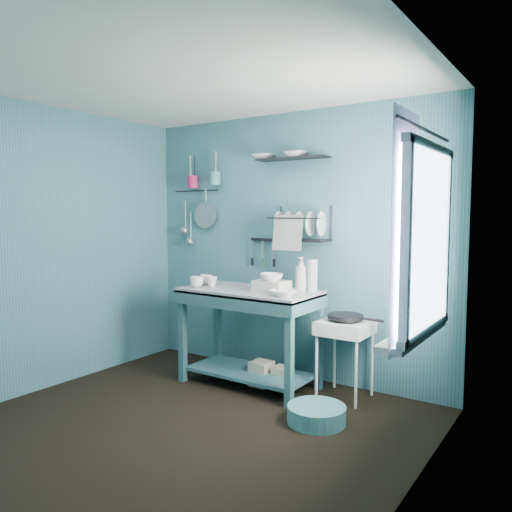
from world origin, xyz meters
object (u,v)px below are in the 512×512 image
Objects in this scene: storage_tin_small at (282,378)px; floor_basin at (317,414)px; wash_tub at (272,286)px; dish_rack at (299,224)px; colander at (205,215)px; utensil_cup_magenta at (193,182)px; work_counter at (249,337)px; soap_bottle at (301,274)px; mug_left at (197,282)px; utensil_cup_teal at (215,178)px; storage_tin_large at (261,373)px; frying_pan at (345,316)px; mug_right at (206,280)px; water_bottle at (312,275)px; hotplate_stand at (345,359)px; potted_plant at (414,293)px.

storage_tin_small is 0.46× the size of floor_basin.
dish_rack reaches higher than wash_tub.
storage_tin_small is (1.16, -0.35, -1.44)m from colander.
colander is at bearing 11.62° from utensil_cup_magenta.
wash_tub is at bearing -9.50° from work_counter.
soap_bottle is 0.47m from dish_rack.
utensil_cup_teal is at bearing 111.53° from mug_left.
mug_left is 1.16m from utensil_cup_teal.
utensil_cup_magenta is 0.59× the size of storage_tin_large.
frying_pan is 0.96m from storage_tin_large.
mug_right is 0.95× the size of utensil_cup_teal.
water_bottle is 1.49m from colander.
utensil_cup_magenta is 2.12m from storage_tin_large.
hotplate_stand is 1.52× the size of potted_plant.
utensil_cup_magenta is at bearing 133.31° from mug_left.
colander is (-0.16, 0.03, -0.37)m from utensil_cup_teal.
colander is at bearing 175.41° from hotplate_stand.
utensil_cup_magenta is (-0.53, 0.56, 0.96)m from mug_left.
utensil_cup_magenta is (-1.85, 0.20, 1.19)m from frying_pan.
mug_right reaches higher than storage_tin_large.
frying_pan is at bearing 94.30° from floor_basin.
mug_left is at bearing -68.47° from utensil_cup_teal.
hotplate_stand is 1.21m from potted_plant.
colander is (-1.71, 0.23, 1.21)m from hotplate_stand.
potted_plant is at bearing -37.03° from hotplate_stand.
wash_tub is 0.64× the size of floor_basin.
water_bottle is at bearing -41.22° from dish_rack.
storage_tin_small is (-0.02, -0.27, -1.37)m from dish_rack.
soap_bottle is 0.45× the size of hotplate_stand.
wash_tub is 0.87m from hotplate_stand.
storage_tin_small is at bearing -167.43° from frying_pan.
colander is at bearing 157.97° from wash_tub.
mug_right is at bearing 175.07° from work_counter.
work_counter is 6.20× the size of storage_tin_small.
frying_pan is 1.92m from colander.
frying_pan is 0.95m from dish_rack.
storage_tin_large is 0.20m from storage_tin_small.
colander reaches higher than dish_rack.
frying_pan is (0.32, -0.02, -0.32)m from water_bottle.
soap_bottle is 1.68m from utensil_cup_magenta.
wash_tub reaches higher than frying_pan.
potted_plant reaches higher than soap_bottle.
soap_bottle is 0.10m from water_bottle.
utensil_cup_magenta reaches higher than mug_right.
utensil_cup_teal reaches higher than storage_tin_large.
work_counter is 0.70m from mug_right.
soap_bottle is at bearing 12.26° from mug_right.
wash_tub reaches higher than floor_basin.
dish_rack is at bearing 164.29° from frying_pan.
wash_tub is (0.25, -0.02, 0.49)m from work_counter.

